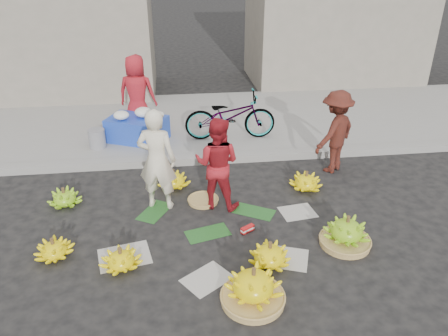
{
  "coord_description": "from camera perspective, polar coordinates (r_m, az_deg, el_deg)",
  "views": [
    {
      "loc": [
        -0.51,
        -5.57,
        3.88
      ],
      "look_at": [
        0.24,
        0.55,
        0.7
      ],
      "focal_mm": 35.0,
      "sensor_mm": 36.0,
      "label": 1
    }
  ],
  "objects": [
    {
      "name": "building_left",
      "position": [
        13.37,
        -23.12,
        17.13
      ],
      "size": [
        6.0,
        3.0,
        4.0
      ],
      "primitive_type": "cube",
      "color": "gray",
      "rests_on": "sidewalk"
    },
    {
      "name": "incense_stack",
      "position": [
        6.64,
        3.09,
        -7.96
      ],
      "size": [
        0.23,
        0.17,
        0.09
      ],
      "primitive_type": "cube",
      "rotation": [
        0.0,
        0.0,
        0.54
      ],
      "color": "red",
      "rests_on": "ground"
    },
    {
      "name": "flower_vendor",
      "position": [
        9.87,
        -11.29,
        9.54
      ],
      "size": [
        0.92,
        0.7,
        1.69
      ],
      "primitive_type": "imported",
      "rotation": [
        0.0,
        0.0,
        2.92
      ],
      "color": "red",
      "rests_on": "sidewalk"
    },
    {
      "name": "banana_bunch_4",
      "position": [
        6.53,
        15.68,
        -8.09
      ],
      "size": [
        0.82,
        0.82,
        0.49
      ],
      "rotation": [
        0.0,
        0.0,
        0.35
      ],
      "color": "#A98447",
      "rests_on": "ground"
    },
    {
      "name": "basket_spare",
      "position": [
        7.37,
        -2.74,
        -4.25
      ],
      "size": [
        0.56,
        0.56,
        0.06
      ],
      "primitive_type": "cylinder",
      "rotation": [
        0.0,
        0.0,
        0.14
      ],
      "color": "#A98447",
      "rests_on": "ground"
    },
    {
      "name": "banana_leaves",
      "position": [
        6.96,
        -2.43,
        -6.58
      ],
      "size": [
        2.0,
        1.0,
        0.0
      ],
      "primitive_type": null,
      "color": "#1B521D",
      "rests_on": "ground"
    },
    {
      "name": "curb",
      "position": [
        8.67,
        -2.9,
        1.18
      ],
      "size": [
        40.0,
        0.25,
        0.15
      ],
      "primitive_type": "cube",
      "color": "gray",
      "rests_on": "ground"
    },
    {
      "name": "banana_bunch_0",
      "position": [
        6.54,
        -21.33,
        -9.85
      ],
      "size": [
        0.53,
        0.53,
        0.31
      ],
      "rotation": [
        0.0,
        0.0,
        -0.1
      ],
      "color": "#FFEA0C",
      "rests_on": "ground"
    },
    {
      "name": "sidewalk",
      "position": [
        10.6,
        -3.78,
        6.06
      ],
      "size": [
        40.0,
        4.0,
        0.12
      ],
      "primitive_type": "cube",
      "color": "gray",
      "rests_on": "ground"
    },
    {
      "name": "grey_bucket",
      "position": [
        9.35,
        -16.24,
        3.72
      ],
      "size": [
        0.34,
        0.34,
        0.39
      ],
      "primitive_type": "cylinder",
      "color": "gray",
      "rests_on": "sidewalk"
    },
    {
      "name": "flower_table",
      "position": [
        9.48,
        -11.21,
        5.22
      ],
      "size": [
        1.39,
        1.17,
        0.69
      ],
      "rotation": [
        0.0,
        0.0,
        -0.42
      ],
      "color": "#1B3AB2",
      "rests_on": "sidewalk"
    },
    {
      "name": "newspaper_scatter",
      "position": [
        6.17,
        -0.68,
        -11.68
      ],
      "size": [
        3.2,
        1.8,
        0.0
      ],
      "primitive_type": null,
      "color": "beige",
      "rests_on": "ground"
    },
    {
      "name": "banana_bunch_6",
      "position": [
        7.7,
        -20.11,
        -3.65
      ],
      "size": [
        0.65,
        0.65,
        0.32
      ],
      "rotation": [
        0.0,
        0.0,
        0.36
      ],
      "color": "#6EB81A",
      "rests_on": "ground"
    },
    {
      "name": "banana_bunch_7",
      "position": [
        7.8,
        -6.61,
        -1.5
      ],
      "size": [
        0.56,
        0.56,
        0.35
      ],
      "rotation": [
        0.0,
        0.0,
        -0.02
      ],
      "color": "#FFEA0C",
      "rests_on": "ground"
    },
    {
      "name": "banana_bunch_3",
      "position": [
        6.0,
        5.99,
        -11.2
      ],
      "size": [
        0.69,
        0.69,
        0.37
      ],
      "rotation": [
        0.0,
        0.0,
        -0.21
      ],
      "color": "#FFEA0C",
      "rests_on": "ground"
    },
    {
      "name": "vendor_cream",
      "position": [
        6.96,
        -8.75,
        1.05
      ],
      "size": [
        0.7,
        0.55,
        1.69
      ],
      "primitive_type": "imported",
      "rotation": [
        0.0,
        0.0,
        2.88
      ],
      "color": "#F2E9CC",
      "rests_on": "ground"
    },
    {
      "name": "banana_bunch_2",
      "position": [
        5.41,
        3.83,
        -15.25
      ],
      "size": [
        0.77,
        0.77,
        0.51
      ],
      "rotation": [
        0.0,
        0.0,
        0.11
      ],
      "color": "#A98447",
      "rests_on": "ground"
    },
    {
      "name": "banana_bunch_5",
      "position": [
        7.82,
        10.65,
        -1.72
      ],
      "size": [
        0.67,
        0.67,
        0.35
      ],
      "rotation": [
        0.0,
        0.0,
        0.23
      ],
      "color": "#FFEA0C",
      "rests_on": "ground"
    },
    {
      "name": "ground",
      "position": [
        6.81,
        -1.44,
        -7.49
      ],
      "size": [
        80.0,
        80.0,
        0.0
      ],
      "primitive_type": "plane",
      "color": "black",
      "rests_on": "ground"
    },
    {
      "name": "vendor_red",
      "position": [
        6.93,
        -0.91,
        0.6
      ],
      "size": [
        0.91,
        0.82,
        1.54
      ],
      "primitive_type": "imported",
      "rotation": [
        0.0,
        0.0,
        2.76
      ],
      "color": "red",
      "rests_on": "ground"
    },
    {
      "name": "man_striped",
      "position": [
        8.33,
        14.32,
        4.59
      ],
      "size": [
        1.16,
        1.08,
        1.57
      ],
      "primitive_type": "imported",
      "rotation": [
        0.0,
        0.0,
        3.8
      ],
      "color": "maroon",
      "rests_on": "ground"
    },
    {
      "name": "bicycle",
      "position": [
        9.32,
        0.8,
        6.82
      ],
      "size": [
        0.72,
        1.94,
        1.01
      ],
      "primitive_type": "imported",
      "rotation": [
        0.0,
        0.0,
        1.54
      ],
      "color": "gray",
      "rests_on": "sidewalk"
    },
    {
      "name": "banana_bunch_1",
      "position": [
        6.09,
        -13.31,
        -11.5
      ],
      "size": [
        0.54,
        0.54,
        0.32
      ],
      "rotation": [
        0.0,
        0.0,
        -0.09
      ],
      "color": "#FFEA0C",
      "rests_on": "ground"
    }
  ]
}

